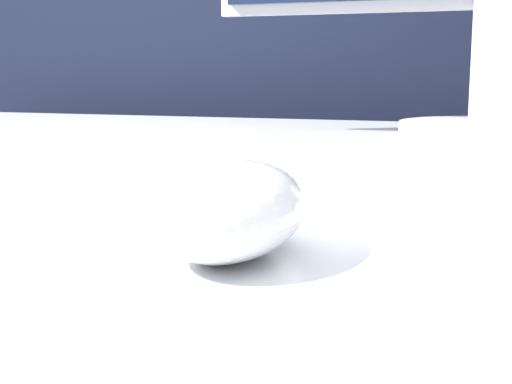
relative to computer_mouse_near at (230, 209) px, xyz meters
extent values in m
cube|color=black|center=(0.08, 0.94, -0.24)|extent=(5.00, 0.03, 1.02)
ellipsoid|color=white|center=(0.00, 0.00, 0.00)|extent=(0.07, 0.11, 0.04)
cube|color=silver|center=(-0.06, 0.18, -0.01)|extent=(0.39, 0.15, 0.02)
cube|color=silver|center=(-0.06, 0.18, 0.00)|extent=(0.37, 0.13, 0.01)
cylinder|color=silver|center=(0.10, 0.54, -0.01)|extent=(0.23, 0.23, 0.02)
camera|label=1|loc=(0.10, -0.26, 0.05)|focal=50.00mm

